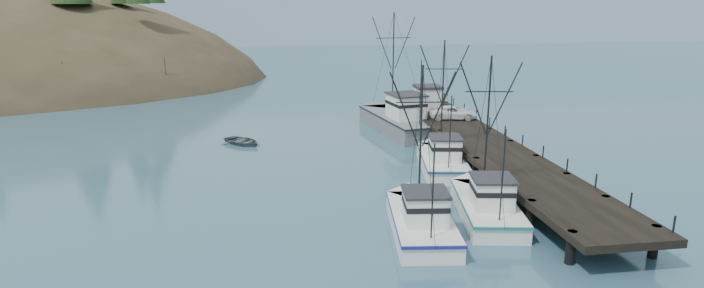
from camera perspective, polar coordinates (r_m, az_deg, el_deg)
name	(u,v)px	position (r m, az deg, el deg)	size (l,w,h in m)	color
ground	(361,246)	(34.20, 0.99, -10.54)	(400.00, 400.00, 0.00)	#2F5469
pier	(484,145)	(51.89, 13.50, -0.09)	(6.00, 44.00, 2.00)	black
distant_ridge	(313,42)	(201.60, -4.09, 10.55)	(360.00, 40.00, 26.00)	#9EB2C6
distant_ridge_far	(176,40)	(218.81, -17.79, 10.22)	(180.00, 25.00, 18.00)	silver
moored_sailboats	(84,96)	(94.02, -26.08, 4.51)	(24.21, 15.68, 6.35)	white
trawler_near	(486,204)	(39.60, 13.72, -6.07)	(5.20, 11.28, 11.36)	white
trawler_mid	(421,219)	(36.26, 7.13, -7.73)	(4.77, 11.19, 11.04)	white
trawler_far	(442,159)	(49.70, 9.29, -1.56)	(5.20, 11.43, 11.60)	white
work_vessel	(398,119)	(63.65, 4.76, 2.56)	(7.34, 16.49, 13.61)	slate
pier_shed	(428,97)	(66.11, 7.87, 4.86)	(3.00, 3.20, 2.80)	silver
pickup_truck	(453,112)	(60.94, 10.47, 3.24)	(2.36, 5.12, 1.42)	white
motorboat	(243,144)	(58.48, -11.29, -0.01)	(3.34, 4.68, 0.97)	#51565A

